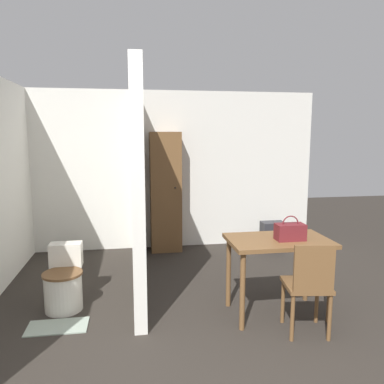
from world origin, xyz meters
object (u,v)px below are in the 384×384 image
dining_table (278,250)px  wooden_cabinet (166,192)px  toilet (64,283)px  wooden_chair (309,284)px  handbag (290,232)px  space_heater (272,237)px

dining_table → wooden_cabinet: bearing=111.4°
dining_table → toilet: bearing=167.2°
wooden_chair → handbag: 0.54m
space_heater → dining_table: bearing=-110.1°
wooden_cabinet → space_heater: size_ratio=3.95×
space_heater → wooden_chair: bearing=-104.1°
wooden_chair → wooden_cabinet: wooden_cabinet is taller
wooden_chair → space_heater: bearing=84.3°
handbag → space_heater: 2.24m
handbag → wooden_cabinet: size_ratio=0.15×
dining_table → wooden_cabinet: 2.51m
wooden_chair → wooden_cabinet: 2.98m
dining_table → space_heater: 2.17m
dining_table → wooden_chair: wooden_chair is taller
toilet → space_heater: size_ratio=1.37×
dining_table → wooden_chair: bearing=-74.7°
wooden_cabinet → space_heater: wooden_cabinet is taller
wooden_chair → handbag: size_ratio=3.12×
wooden_cabinet → space_heater: bearing=-11.7°
toilet → space_heater: bearing=27.4°
toilet → handbag: (2.25, -0.55, 0.60)m
dining_table → handbag: 0.22m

